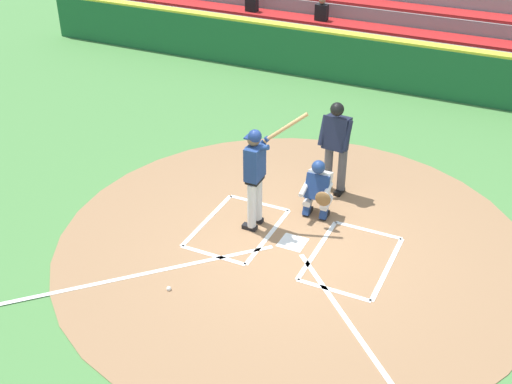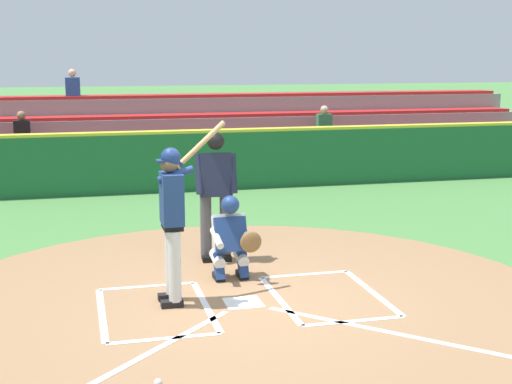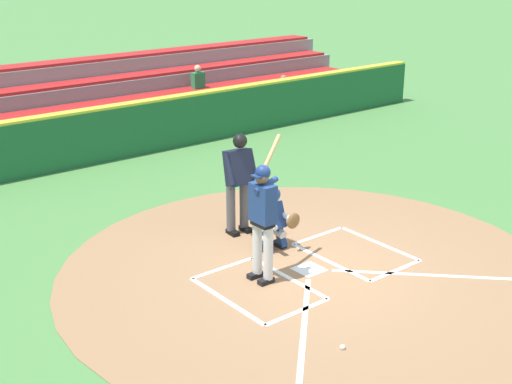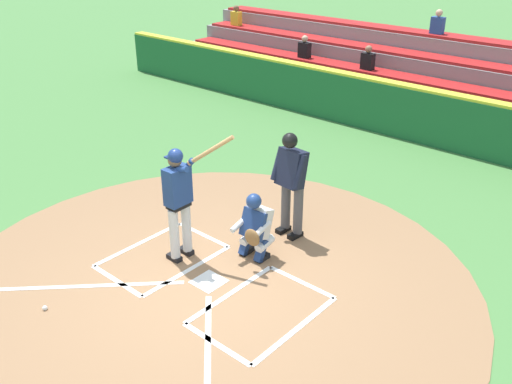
{
  "view_description": "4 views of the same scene",
  "coord_description": "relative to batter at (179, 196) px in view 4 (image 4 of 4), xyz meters",
  "views": [
    {
      "loc": [
        -3.32,
        8.47,
        6.47
      ],
      "look_at": [
        0.6,
        0.19,
        0.96
      ],
      "focal_mm": 45.97,
      "sensor_mm": 36.0,
      "label": 1
    },
    {
      "loc": [
        1.86,
        8.14,
        2.94
      ],
      "look_at": [
        -0.33,
        -0.69,
        1.21
      ],
      "focal_mm": 51.58,
      "sensor_mm": 36.0,
      "label": 2
    },
    {
      "loc": [
        6.93,
        7.29,
        4.91
      ],
      "look_at": [
        0.49,
        -0.75,
        1.23
      ],
      "focal_mm": 48.67,
      "sensor_mm": 36.0,
      "label": 3
    },
    {
      "loc": [
        -5.14,
        4.81,
        4.95
      ],
      "look_at": [
        -0.06,
        -1.0,
        1.16
      ],
      "focal_mm": 39.76,
      "sensor_mm": 36.0,
      "label": 4
    }
  ],
  "objects": [
    {
      "name": "ground_plane",
      "position": [
        -0.79,
        0.2,
        -1.1
      ],
      "size": [
        120.0,
        120.0,
        0.0
      ],
      "primitive_type": "plane",
      "color": "#4C8442"
    },
    {
      "name": "dirt_circle",
      "position": [
        -0.79,
        0.2,
        -1.09
      ],
      "size": [
        8.0,
        8.0,
        0.01
      ],
      "primitive_type": "cylinder",
      "color": "#99704C",
      "rests_on": "ground"
    },
    {
      "name": "home_plate_and_chalk",
      "position": [
        -0.79,
        1.08,
        -1.08
      ],
      "size": [
        7.93,
        4.91,
        0.01
      ],
      "color": "white",
      "rests_on": "dirt_circle"
    },
    {
      "name": "batter",
      "position": [
        0.0,
        0.0,
        0.0
      ],
      "size": [
        0.92,
        0.72,
        2.13
      ],
      "color": "silver",
      "rests_on": "ground"
    },
    {
      "name": "catcher",
      "position": [
        -0.86,
        -0.77,
        -0.51
      ],
      "size": [
        0.6,
        0.6,
        1.13
      ],
      "color": "black",
      "rests_on": "ground"
    },
    {
      "name": "plate_umpire",
      "position": [
        -0.83,
        -1.69,
        -0.02
      ],
      "size": [
        0.6,
        0.44,
        1.86
      ],
      "color": "#4C4C51",
      "rests_on": "ground"
    },
    {
      "name": "baseball",
      "position": [
        0.44,
        2.17,
        -1.06
      ],
      "size": [
        0.07,
        0.07,
        0.07
      ],
      "primitive_type": "sphere",
      "color": "white",
      "rests_on": "ground"
    },
    {
      "name": "backstop_wall",
      "position": [
        -0.79,
        -7.3,
        -0.45
      ],
      "size": [
        22.0,
        0.36,
        1.31
      ],
      "color": "#1E6033",
      "rests_on": "ground"
    },
    {
      "name": "bleacher_stand",
      "position": [
        -0.79,
        -9.99,
        -0.4
      ],
      "size": [
        20.0,
        3.4,
        2.55
      ],
      "color": "gray",
      "rests_on": "ground"
    }
  ]
}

